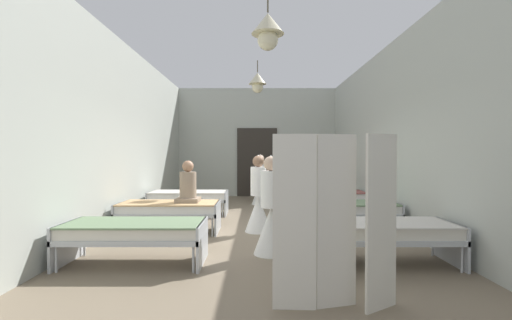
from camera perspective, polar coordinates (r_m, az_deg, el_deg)
name	(u,v)px	position (r m, az deg, el deg)	size (l,w,h in m)	color
ground_plane	(256,235)	(6.78, 0.05, -12.22)	(6.10, 11.68, 0.10)	#7A6B56
room_shell	(256,136)	(7.83, 0.01, 3.98)	(5.90, 11.28, 3.80)	#B2B7AD
bed_left_row_0	(133,232)	(5.10, -19.71, -11.12)	(1.90, 0.84, 0.57)	#B7BCC1
bed_right_row_0	(381,232)	(5.12, 19.97, -11.06)	(1.90, 0.84, 0.57)	#B7BCC1
bed_left_row_1	(168,209)	(6.89, -14.39, -7.90)	(1.90, 0.84, 0.57)	#B7BCC1
bed_right_row_1	(345,209)	(6.91, 14.46, -7.87)	(1.90, 0.84, 0.57)	#B7BCC1
bed_left_row_2	(187,197)	(8.73, -11.33, -5.99)	(1.90, 0.84, 0.57)	#B7BCC1
bed_right_row_2	(325,197)	(8.74, 11.28, -5.97)	(1.90, 0.84, 0.57)	#B7BCC1
nurse_near_aisle	(269,219)	(5.25, 2.19, -9.69)	(0.52, 0.52, 1.49)	white
nurse_mid_aisle	(259,187)	(10.23, 0.46, -4.41)	(0.52, 0.52, 1.49)	white
nurse_far_aisle	(257,204)	(6.71, 0.11, -7.33)	(0.52, 0.52, 1.49)	white
patient_seated_primary	(186,187)	(6.81, -11.44, -4.35)	(0.44, 0.44, 0.80)	gray
potted_plant	(258,174)	(11.05, 0.29, -2.30)	(0.48, 0.48, 1.43)	brown
privacy_screen	(336,221)	(3.49, 13.02, -9.88)	(1.24, 0.25, 1.70)	silver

